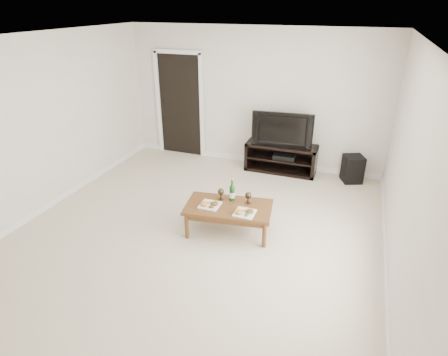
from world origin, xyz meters
TOP-DOWN VIEW (x-y plane):
  - floor at (0.00, 0.00)m, footprint 5.50×5.50m
  - back_wall at (0.00, 2.77)m, footprint 5.00×0.04m
  - ceiling at (0.00, 0.00)m, footprint 5.00×5.50m
  - doorway at (-1.55, 2.73)m, footprint 0.90×0.02m
  - media_console at (0.65, 2.50)m, footprint 1.33×0.45m
  - television at (0.65, 2.50)m, footprint 1.12×0.24m
  - av_receiver at (0.72, 2.48)m, footprint 0.41×0.31m
  - subwoofer at (1.96, 2.50)m, footprint 0.43×0.43m
  - coffee_table at (0.41, 0.18)m, footprint 1.27×0.81m
  - plate_left at (0.17, 0.10)m, footprint 0.27×0.27m
  - plate_right at (0.68, 0.06)m, footprint 0.27×0.27m
  - wine_bottle at (0.40, 0.35)m, footprint 0.07×0.07m
  - goblet_left at (0.24, 0.32)m, footprint 0.09×0.09m
  - goblet_right at (0.64, 0.35)m, footprint 0.09×0.09m

SIDE VIEW (x-z plane):
  - floor at x=0.00m, z-range 0.00..0.00m
  - coffee_table at x=0.41m, z-range 0.00..0.42m
  - subwoofer at x=1.96m, z-range 0.00..0.49m
  - media_console at x=0.65m, z-range 0.00..0.55m
  - av_receiver at x=0.72m, z-range 0.29..0.36m
  - plate_left at x=0.17m, z-range 0.42..0.49m
  - plate_right at x=0.68m, z-range 0.42..0.49m
  - goblet_left at x=0.24m, z-range 0.42..0.59m
  - goblet_right at x=0.64m, z-range 0.42..0.59m
  - wine_bottle at x=0.40m, z-range 0.42..0.77m
  - television at x=0.65m, z-range 0.55..1.19m
  - doorway at x=-1.55m, z-range 0.00..2.05m
  - back_wall at x=0.00m, z-range 0.00..2.60m
  - ceiling at x=0.00m, z-range 2.60..2.64m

